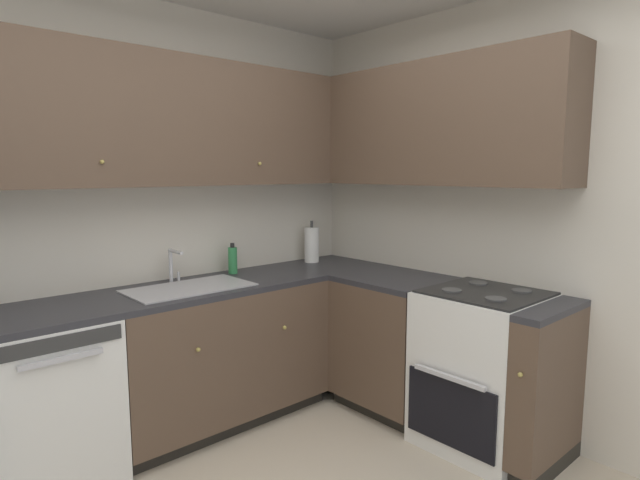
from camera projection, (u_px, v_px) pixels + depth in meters
wall_back at (123, 219)px, 3.10m from camera, size 3.51×0.05×2.60m
wall_right at (553, 222)px, 2.92m from camera, size 0.05×3.68×2.60m
dishwasher at (47, 401)px, 2.61m from camera, size 0.60×0.63×0.86m
lower_cabinets_back at (217, 354)px, 3.27m from camera, size 1.36×0.62×0.86m
countertop_back at (215, 286)px, 3.20m from camera, size 2.56×0.60×0.03m
lower_cabinets_right at (418, 352)px, 3.32m from camera, size 0.62×1.43×0.86m
countertop_right at (419, 284)px, 3.25m from camera, size 0.60×1.43×0.03m
oven_range at (483, 368)px, 2.99m from camera, size 0.68×0.62×1.05m
upper_cabinets_back at (174, 122)px, 3.07m from camera, size 2.24×0.34×0.75m
upper_cabinets_right at (420, 126)px, 3.31m from camera, size 0.32×1.97×0.75m
sink at (190, 295)px, 3.06m from camera, size 0.71×0.40×0.10m
faucet at (173, 263)px, 3.19m from camera, size 0.07×0.16×0.21m
soap_bottle at (233, 260)px, 3.49m from camera, size 0.06×0.06×0.21m
paper_towel_roll at (312, 245)px, 3.93m from camera, size 0.11×0.11×0.32m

